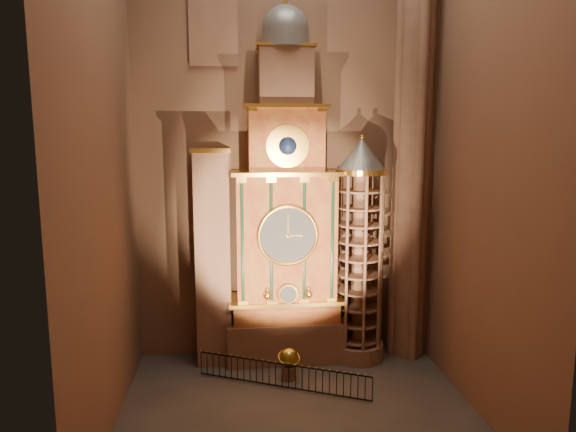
{
  "coord_description": "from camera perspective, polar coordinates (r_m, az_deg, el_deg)",
  "views": [
    {
      "loc": [
        -2.45,
        -18.59,
        10.76
      ],
      "look_at": [
        -0.1,
        3.0,
        7.35
      ],
      "focal_mm": 32.0,
      "sensor_mm": 36.0,
      "label": 1
    }
  ],
  "objects": [
    {
      "name": "stained_glass_window",
      "position": [
        25.18,
        -8.37,
        22.02
      ],
      "size": [
        2.2,
        0.14,
        5.2
      ],
      "color": "navy",
      "rests_on": "wall_back"
    },
    {
      "name": "stair_turret",
      "position": [
        24.65,
        7.94,
        -4.02
      ],
      "size": [
        2.5,
        2.5,
        10.8
      ],
      "color": "#8C634C",
      "rests_on": "floor"
    },
    {
      "name": "iron_railing",
      "position": [
        23.0,
        -0.65,
        -17.31
      ],
      "size": [
        7.06,
        3.28,
        1.09
      ],
      "color": "black",
      "rests_on": "floor"
    },
    {
      "name": "wall_back",
      "position": [
        24.71,
        -0.53,
        9.49
      ],
      "size": [
        22.0,
        0.0,
        22.0
      ],
      "primitive_type": "plane",
      "rotation": [
        1.57,
        0.0,
        0.0
      ],
      "color": "brown",
      "rests_on": "floor"
    },
    {
      "name": "wall_right",
      "position": [
        20.85,
        21.01,
        9.01
      ],
      "size": [
        0.0,
        22.0,
        22.0
      ],
      "primitive_type": "plane",
      "rotation": [
        1.57,
        0.0,
        -1.57
      ],
      "color": "brown",
      "rests_on": "floor"
    },
    {
      "name": "celestial_globe",
      "position": [
        23.65,
        0.11,
        -15.81
      ],
      "size": [
        1.18,
        1.14,
        1.44
      ],
      "color": "#8C634C",
      "rests_on": "floor"
    },
    {
      "name": "wall_left",
      "position": [
        19.14,
        -20.24,
        9.11
      ],
      "size": [
        0.0,
        22.0,
        22.0
      ],
      "primitive_type": "plane",
      "rotation": [
        1.57,
        0.0,
        1.57
      ],
      "color": "brown",
      "rests_on": "floor"
    },
    {
      "name": "floor",
      "position": [
        21.61,
        1.2,
        -20.92
      ],
      "size": [
        14.0,
        14.0,
        0.0
      ],
      "primitive_type": "plane",
      "color": "#383330",
      "rests_on": "ground"
    },
    {
      "name": "astronomical_clock",
      "position": [
        24.02,
        -0.27,
        -0.85
      ],
      "size": [
        5.6,
        2.41,
        16.7
      ],
      "color": "#8C634C",
      "rests_on": "floor"
    },
    {
      "name": "portrait_tower",
      "position": [
        24.24,
        -8.32,
        -4.54
      ],
      "size": [
        1.8,
        1.6,
        10.2
      ],
      "color": "#8C634C",
      "rests_on": "floor"
    },
    {
      "name": "gothic_pier",
      "position": [
        25.09,
        13.9,
        9.23
      ],
      "size": [
        2.04,
        2.04,
        22.0
      ],
      "color": "#8C634C",
      "rests_on": "floor"
    }
  ]
}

